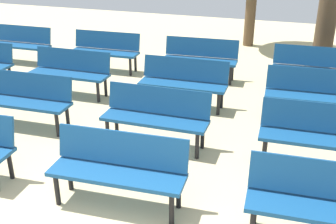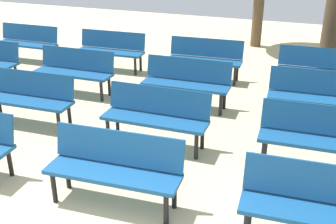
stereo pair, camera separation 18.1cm
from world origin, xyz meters
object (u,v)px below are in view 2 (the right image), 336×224
at_px(bench_r1_c3, 320,135).
at_px(bench_r2_c1, 75,69).
at_px(bench_r2_c3, 317,94).
at_px(bench_r3_c3, 319,68).
at_px(bench_r2_c2, 187,80).
at_px(bench_r3_c1, 111,48).
at_px(bench_r3_c2, 205,57).
at_px(bench_r3_c0, 27,41).
at_px(bench_r0_c3, 322,203).
at_px(bench_r1_c1, 28,95).
at_px(bench_r0_c2, 115,165).
at_px(bench_r1_c2, 156,114).

xyz_separation_m(bench_r1_c3, bench_r2_c1, (-4.66, 1.27, 0.00)).
bearing_deg(bench_r2_c3, bench_r3_c3, 87.76).
height_order(bench_r1_c3, bench_r2_c1, same).
relative_size(bench_r2_c1, bench_r2_c2, 1.00).
relative_size(bench_r2_c3, bench_r3_c1, 1.00).
relative_size(bench_r2_c1, bench_r3_c2, 0.99).
bearing_deg(bench_r3_c1, bench_r2_c3, -18.77).
distance_m(bench_r1_c3, bench_r3_c2, 3.91).
xyz_separation_m(bench_r1_c3, bench_r3_c0, (-7.01, 2.77, 0.00)).
height_order(bench_r0_c3, bench_r3_c1, same).
xyz_separation_m(bench_r0_c3, bench_r2_c2, (-2.46, 3.02, 0.00)).
relative_size(bench_r2_c2, bench_r3_c1, 1.00).
relative_size(bench_r3_c2, bench_r3_c3, 1.01).
height_order(bench_r2_c2, bench_r3_c2, same).
distance_m(bench_r1_c1, bench_r2_c1, 1.51).
relative_size(bench_r1_c1, bench_r2_c2, 1.00).
height_order(bench_r0_c2, bench_r3_c1, same).
bearing_deg(bench_r3_c2, bench_r0_c3, -64.64).
relative_size(bench_r0_c2, bench_r1_c2, 1.01).
bearing_deg(bench_r3_c2, bench_r1_c3, -54.23).
height_order(bench_r2_c3, bench_r3_c3, same).
height_order(bench_r1_c2, bench_r3_c1, same).
xyz_separation_m(bench_r0_c2, bench_r3_c1, (-2.54, 4.58, 0.00)).
height_order(bench_r1_c3, bench_r3_c2, same).
xyz_separation_m(bench_r1_c2, bench_r3_c1, (-2.42, 3.05, 0.00)).
height_order(bench_r1_c1, bench_r3_c3, same).
distance_m(bench_r0_c2, bench_r3_c3, 5.18).
distance_m(bench_r3_c0, bench_r3_c3, 6.85).
relative_size(bench_r0_c2, bench_r0_c3, 1.00).
bearing_deg(bench_r0_c2, bench_r3_c3, 62.94).
distance_m(bench_r1_c1, bench_r2_c3, 4.82).
xyz_separation_m(bench_r1_c1, bench_r3_c3, (4.42, 3.32, 0.00)).
bearing_deg(bench_r0_c3, bench_r3_c3, 89.13).
distance_m(bench_r0_c3, bench_r3_c0, 8.32).
height_order(bench_r1_c2, bench_r2_c1, same).
distance_m(bench_r0_c2, bench_r0_c3, 2.28).
xyz_separation_m(bench_r1_c1, bench_r2_c2, (2.21, 1.67, 0.00)).
relative_size(bench_r1_c2, bench_r3_c2, 0.99).
bearing_deg(bench_r1_c3, bench_r1_c1, 179.92).
height_order(bench_r1_c2, bench_r2_c2, same).
bearing_deg(bench_r2_c3, bench_r3_c0, 166.20).
distance_m(bench_r1_c2, bench_r2_c1, 2.75).
bearing_deg(bench_r3_c0, bench_r1_c2, -33.33).
bearing_deg(bench_r3_c0, bench_r3_c3, 1.24).
distance_m(bench_r3_c2, bench_r3_c3, 2.33).
xyz_separation_m(bench_r0_c3, bench_r1_c2, (-2.40, 1.43, 0.00)).
height_order(bench_r1_c1, bench_r1_c3, same).
bearing_deg(bench_r3_c1, bench_r3_c3, -0.45).
height_order(bench_r2_c1, bench_r3_c0, same).
distance_m(bench_r3_c0, bench_r3_c2, 4.52).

